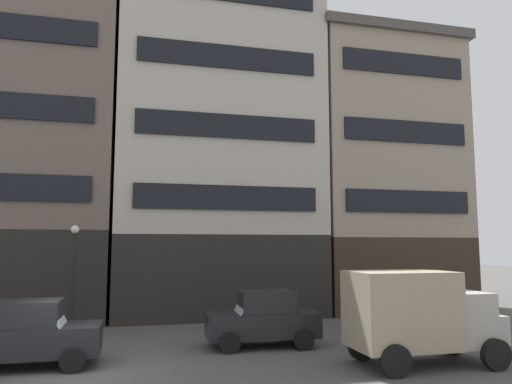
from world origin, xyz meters
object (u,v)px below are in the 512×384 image
at_px(delivery_truck_near, 420,314).
at_px(sedan_parked_curb, 263,319).
at_px(sedan_light, 412,308).
at_px(sedan_dark, 30,334).
at_px(streetlamp_curbside, 74,263).

relative_size(delivery_truck_near, sedan_parked_curb, 1.16).
distance_m(sedan_light, sedan_parked_curb, 6.54).
bearing_deg(sedan_light, sedan_dark, -169.42).
xyz_separation_m(sedan_light, streetlamp_curbside, (-12.90, 2.52, 1.76)).
bearing_deg(sedan_light, delivery_truck_near, -119.55).
height_order(sedan_light, streetlamp_curbside, streetlamp_curbside).
bearing_deg(sedan_light, streetlamp_curbside, 168.95).
bearing_deg(delivery_truck_near, sedan_dark, 167.43).
distance_m(sedan_light, streetlamp_curbside, 13.26).
height_order(sedan_dark, sedan_parked_curb, same).
height_order(delivery_truck_near, sedan_dark, delivery_truck_near).
xyz_separation_m(sedan_parked_curb, streetlamp_curbside, (-6.49, 3.84, 1.76)).
relative_size(sedan_parked_curb, streetlamp_curbside, 0.92).
distance_m(sedan_dark, sedan_light, 13.61).
height_order(sedan_parked_curb, streetlamp_curbside, streetlamp_curbside).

